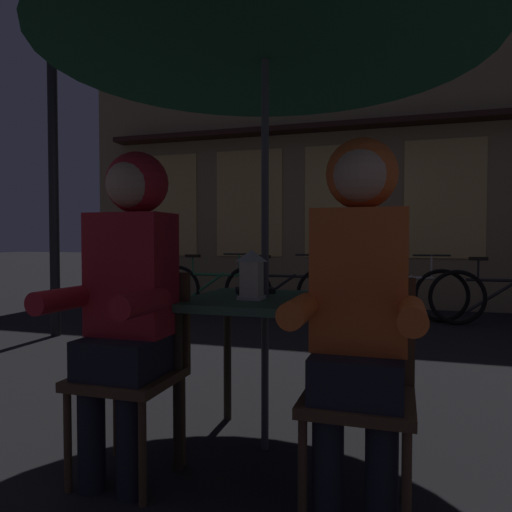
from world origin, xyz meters
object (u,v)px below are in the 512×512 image
object	(u,v)px
patio_umbrella	(265,19)
person_left_hooded	(129,280)
bicycle_nearest	(132,285)
book	(255,290)
bicycle_fourth	(398,293)
cafe_table	(265,318)
bicycle_second	(212,289)
lantern	(252,273)
street_lamp	(52,77)
person_right_hooded	(359,287)
chair_right	(360,379)
bicycle_fifth	(504,297)
bicycle_third	(283,291)
chair_left	(136,360)

from	to	relation	value
patio_umbrella	person_left_hooded	distance (m)	1.37
bicycle_nearest	book	world-z (taller)	bicycle_nearest
bicycle_nearest	bicycle_fourth	xyz separation A→B (m)	(3.78, 0.02, 0.00)
cafe_table	bicycle_second	bearing A→B (deg)	115.96
lantern	bicycle_second	bearing A→B (deg)	114.96
lantern	street_lamp	distance (m)	3.96
cafe_table	person_left_hooded	xyz separation A→B (m)	(-0.48, -0.43, 0.21)
person_left_hooded	person_right_hooded	bearing A→B (deg)	0.00
chair_right	person_left_hooded	xyz separation A→B (m)	(-0.96, -0.06, 0.36)
bicycle_fifth	bicycle_third	bearing A→B (deg)	-177.69
lantern	chair_right	bearing A→B (deg)	-28.30
bicycle_nearest	bicycle_fourth	world-z (taller)	same
patio_umbrella	bicycle_second	distance (m)	4.54
chair_left	chair_right	world-z (taller)	same
street_lamp	book	size ratio (longest dim) A/B	19.40
patio_umbrella	lantern	bearing A→B (deg)	-113.54
cafe_table	person_left_hooded	bearing A→B (deg)	-138.43
cafe_table	book	size ratio (longest dim) A/B	3.70
chair_left	bicycle_nearest	size ratio (longest dim) A/B	0.52
cafe_table	street_lamp	bearing A→B (deg)	145.67
patio_umbrella	person_right_hooded	size ratio (longest dim) A/B	1.65
bicycle_second	person_left_hooded	bearing A→B (deg)	-72.08
book	bicycle_second	bearing A→B (deg)	93.37
cafe_table	person_right_hooded	bearing A→B (deg)	-41.57
person_left_hooded	book	distance (m)	0.72
bicycle_nearest	bicycle_third	size ratio (longest dim) A/B	1.00
person_left_hooded	book	world-z (taller)	person_left_hooded
bicycle_fourth	bicycle_second	bearing A→B (deg)	-175.12
patio_umbrella	chair_left	size ratio (longest dim) A/B	2.66
cafe_table	lantern	distance (m)	0.24
patio_umbrella	bicycle_third	world-z (taller)	patio_umbrella
bicycle_fourth	book	bearing A→B (deg)	-100.27
cafe_table	bicycle_nearest	distance (m)	5.10
patio_umbrella	person_left_hooded	bearing A→B (deg)	-138.43
person_left_hooded	bicycle_second	world-z (taller)	person_left_hooded
lantern	bicycle_fifth	bearing A→B (deg)	65.71
cafe_table	bicycle_fourth	xyz separation A→B (m)	(0.58, 3.99, -0.29)
lantern	bicycle_fifth	xyz separation A→B (m)	(1.81, 4.00, -0.51)
person_left_hooded	bicycle_second	xyz separation A→B (m)	(-1.36, 4.21, -0.50)
chair_left	person_left_hooded	size ratio (longest dim) A/B	0.62
cafe_table	bicycle_third	world-z (taller)	bicycle_third
bicycle_fourth	lantern	bearing A→B (deg)	-98.68
chair_left	chair_right	bearing A→B (deg)	0.00
bicycle_second	bicycle_third	xyz separation A→B (m)	(0.99, 0.02, 0.00)
patio_umbrella	chair_left	distance (m)	1.68
patio_umbrella	lantern	distance (m)	1.20
bicycle_fourth	street_lamp	bearing A→B (deg)	-149.69
bicycle_second	bicycle_nearest	bearing A→B (deg)	172.31
bicycle_third	bicycle_fifth	world-z (taller)	same
lantern	book	xyz separation A→B (m)	(-0.07, 0.27, -0.11)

